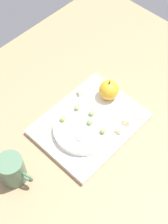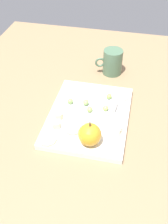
# 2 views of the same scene
# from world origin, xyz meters

# --- Properties ---
(table) EXTENTS (1.25, 1.03, 0.05)m
(table) POSITION_xyz_m (0.00, 0.00, 0.02)
(table) COLOR #927351
(table) RESTS_ON ground
(platter) EXTENTS (0.33, 0.25, 0.02)m
(platter) POSITION_xyz_m (0.04, 0.03, 0.06)
(platter) COLOR silver
(platter) RESTS_ON table
(serving_dish) EXTENTS (0.18, 0.18, 0.02)m
(serving_dish) POSITION_xyz_m (-0.01, 0.02, 0.08)
(serving_dish) COLOR silver
(serving_dish) RESTS_ON platter
(apple_whole) EXTENTS (0.07, 0.07, 0.07)m
(apple_whole) POSITION_xyz_m (0.15, 0.05, 0.10)
(apple_whole) COLOR gold
(apple_whole) RESTS_ON platter
(apple_stem) EXTENTS (0.01, 0.01, 0.01)m
(apple_stem) POSITION_xyz_m (0.15, 0.05, 0.14)
(apple_stem) COLOR brown
(apple_stem) RESTS_ON apple_whole
(cheese_cube_0) EXTENTS (0.03, 0.03, 0.02)m
(cheese_cube_0) POSITION_xyz_m (0.10, 0.13, 0.08)
(cheese_cube_0) COLOR beige
(cheese_cube_0) RESTS_ON platter
(cheese_cube_1) EXTENTS (0.03, 0.03, 0.02)m
(cheese_cube_1) POSITION_xyz_m (0.12, -0.06, 0.08)
(cheese_cube_1) COLOR beige
(cheese_cube_1) RESTS_ON platter
(cheese_cube_2) EXTENTS (0.02, 0.02, 0.02)m
(cheese_cube_2) POSITION_xyz_m (0.08, -0.06, 0.08)
(cheese_cube_2) COLOR beige
(cheese_cube_2) RESTS_ON platter
(cracker_0) EXTENTS (0.05, 0.05, 0.00)m
(cracker_0) POSITION_xyz_m (-0.08, 0.12, 0.07)
(cracker_0) COLOR #E5B98A
(cracker_0) RESTS_ON platter
(cracker_1) EXTENTS (0.05, 0.05, 0.00)m
(cracker_1) POSITION_xyz_m (0.17, -0.07, 0.07)
(cracker_1) COLOR #D3B57D
(cracker_1) RESTS_ON platter
(cracker_2) EXTENTS (0.05, 0.05, 0.00)m
(cracker_2) POSITION_xyz_m (0.11, -0.01, 0.07)
(cracker_2) COLOR #E0C481
(cracker_2) RESTS_ON platter
(grape_0) EXTENTS (0.02, 0.02, 0.02)m
(grape_0) POSITION_xyz_m (0.02, -0.04, 0.10)
(grape_0) COLOR #8AB15C
(grape_0) RESTS_ON serving_dish
(grape_1) EXTENTS (0.02, 0.02, 0.02)m
(grape_1) POSITION_xyz_m (0.02, 0.01, 0.10)
(grape_1) COLOR #8FB860
(grape_1) RESTS_ON serving_dish
(grape_2) EXTENTS (0.02, 0.02, 0.02)m
(grape_2) POSITION_xyz_m (0.05, 0.03, 0.10)
(grape_2) COLOR #90AD58
(grape_2) RESTS_ON serving_dish
(grape_3) EXTENTS (0.02, 0.02, 0.02)m
(grape_3) POSITION_xyz_m (0.03, 0.08, 0.10)
(grape_3) COLOR #A0C260
(grape_3) RESTS_ON serving_dish
(grape_4) EXTENTS (0.02, 0.02, 0.02)m
(grape_4) POSITION_xyz_m (-0.03, 0.08, 0.10)
(grape_4) COLOR #91B350
(grape_4) RESTS_ON serving_dish
(apple_slice_0) EXTENTS (0.06, 0.06, 0.01)m
(apple_slice_0) POSITION_xyz_m (-0.02, 0.00, 0.09)
(apple_slice_0) COLOR beige
(apple_slice_0) RESTS_ON serving_dish
(cup) EXTENTS (0.08, 0.11, 0.10)m
(cup) POSITION_xyz_m (-0.25, 0.06, 0.10)
(cup) COLOR #4A6B50
(cup) RESTS_ON table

